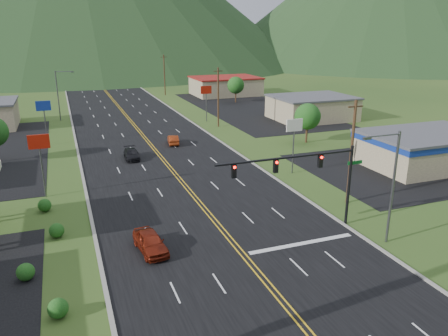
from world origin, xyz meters
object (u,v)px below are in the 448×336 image
object	(u,v)px
streetlight_east	(390,181)
streetlight_west	(59,92)
car_red_far	(173,140)
traffic_signal	(309,170)
car_red_near	(150,242)
car_dark_mid	(132,154)

from	to	relation	value
streetlight_east	streetlight_west	world-z (taller)	same
streetlight_east	car_red_far	bearing A→B (deg)	102.57
traffic_signal	car_red_near	world-z (taller)	traffic_signal
car_dark_mid	traffic_signal	bearing A→B (deg)	-66.50
traffic_signal	car_red_far	distance (m)	32.34
traffic_signal	car_dark_mid	xyz separation A→B (m)	(-10.22, 26.30, -4.70)
car_red_near	car_dark_mid	bearing A→B (deg)	77.15
car_red_near	streetlight_west	bearing A→B (deg)	88.59
streetlight_east	car_dark_mid	distance (m)	34.07
traffic_signal	streetlight_west	distance (m)	58.88
traffic_signal	streetlight_east	xyz separation A→B (m)	(4.70, -4.00, -0.15)
streetlight_east	car_dark_mid	size ratio (longest dim) A/B	2.06
car_red_near	car_dark_mid	size ratio (longest dim) A/B	1.02
streetlight_west	car_dark_mid	xyz separation A→B (m)	(7.94, -29.71, -4.55)
streetlight_east	car_dark_mid	bearing A→B (deg)	116.22
streetlight_west	car_dark_mid	world-z (taller)	streetlight_west
car_dark_mid	streetlight_west	bearing A→B (deg)	107.23
car_red_near	streetlight_east	bearing A→B (deg)	-22.77
car_red_near	car_red_far	world-z (taller)	car_red_near
car_red_near	traffic_signal	bearing A→B (deg)	-11.29
streetlight_east	streetlight_west	size ratio (longest dim) A/B	1.00
traffic_signal	car_dark_mid	size ratio (longest dim) A/B	3.00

